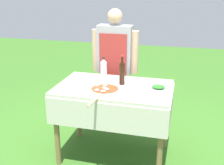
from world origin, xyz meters
TOP-DOWN VIEW (x-y plane):
  - ground_plane at (0.00, 0.00)m, footprint 12.00×12.00m
  - prep_table at (0.00, 0.00)m, footprint 1.18×0.74m
  - person_cook at (-0.15, 0.62)m, footprint 0.58×0.19m
  - pizza_on_peel at (-0.05, -0.17)m, footprint 0.35×0.58m
  - oil_bottle at (0.06, 0.08)m, footprint 0.06×0.06m
  - water_bottle at (-0.19, 0.28)m, footprint 0.07×0.07m
  - herb_container at (0.45, 0.04)m, footprint 0.16×0.13m
  - mixing_tub at (-0.31, -0.16)m, footprint 0.14×0.14m
  - plate_stack at (-0.37, 0.12)m, footprint 0.27×0.27m

SIDE VIEW (x-z plane):
  - ground_plane at x=0.00m, z-range 0.00..0.00m
  - prep_table at x=0.00m, z-range 0.28..1.09m
  - pizza_on_peel at x=-0.05m, z-range 0.80..0.85m
  - plate_stack at x=-0.37m, z-range 0.81..0.85m
  - herb_container at x=0.45m, z-range 0.81..0.85m
  - mixing_tub at x=-0.31m, z-range 0.81..0.90m
  - person_cook at x=-0.15m, z-range 0.14..1.67m
  - water_bottle at x=-0.19m, z-range 0.80..1.03m
  - oil_bottle at x=0.06m, z-range 0.78..1.09m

